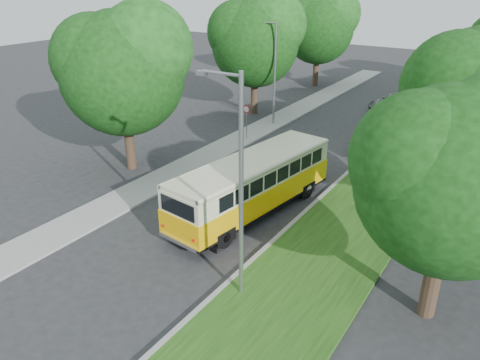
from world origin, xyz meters
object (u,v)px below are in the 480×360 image
Objects in this scene: lamppost_near at (239,183)px; car_white at (364,141)px; car_silver at (303,162)px; car_blue at (380,127)px; vintage_bus at (253,186)px; lamppost_far at (274,70)px; car_grey at (392,103)px.

lamppost_near is 2.06× the size of car_white.
car_white is (1.76, 5.35, 0.02)m from car_silver.
vintage_bus is at bearing -93.62° from car_blue.
lamppost_near is at bearing -55.26° from vintage_bus.
car_blue is at bearing 91.78° from vintage_bus.
car_silver is at bearing 99.69° from vintage_bus.
car_blue is at bearing 61.64° from car_silver.
car_silver is at bearing -50.02° from lamppost_far.
lamppost_near reaches higher than car_white.
lamppost_near is at bearing -63.51° from car_grey.
vintage_bus is 2.08× the size of car_blue.
lamppost_far is 8.58m from car_blue.
car_white is at bearing -87.45° from car_blue.
vintage_bus is 5.95m from car_silver.
car_white is at bearing 89.97° from vintage_bus.
car_white is at bearing -12.73° from lamppost_far.
lamppost_far is (-8.91, 18.50, -0.25)m from lamppost_near.
lamppost_far reaches higher than car_silver.
lamppost_near is 20.46m from car_blue.
lamppost_near is 0.84× the size of vintage_bus.
vintage_bus is at bearing 116.78° from lamppost_near.
lamppost_near reaches higher than car_grey.
vintage_bus is 14.68m from car_blue.
car_blue is (0.00, 3.33, 0.03)m from car_white.
lamppost_near is 6.84m from vintage_bus.
car_silver is (-2.96, 11.41, -3.75)m from lamppost_near.
lamppost_near is 12.37m from car_silver.
lamppost_far reaches higher than car_grey.
lamppost_far is at bearing 123.19° from vintage_bus.
lamppost_far reaches higher than car_white.
vintage_bus is 2.11× the size of car_grey.
car_white reaches higher than car_silver.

